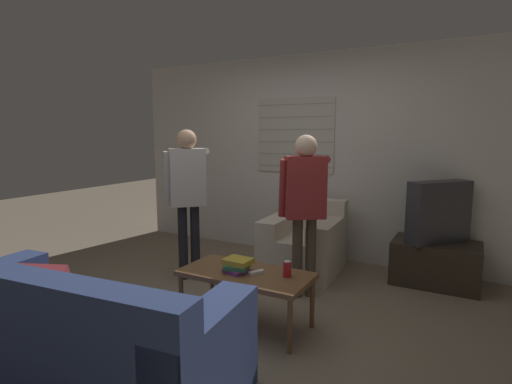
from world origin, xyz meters
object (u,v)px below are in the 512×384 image
object	(u,v)px
book_stack	(237,265)
coffee_table	(246,277)
soda_can	(287,269)
armchair_beige	(304,242)
person_left_standing	(188,186)
tv	(439,212)
couch_blue	(76,339)
person_right_standing	(305,197)
spare_remote	(257,272)

from	to	relation	value
book_stack	coffee_table	bearing A→B (deg)	26.06
book_stack	soda_can	size ratio (longest dim) A/B	1.75
armchair_beige	person_left_standing	size ratio (longest dim) A/B	0.58
book_stack	tv	bearing A→B (deg)	52.78
armchair_beige	book_stack	xyz separation A→B (m)	(0.03, -1.53, 0.19)
coffee_table	soda_can	world-z (taller)	soda_can
armchair_beige	coffee_table	size ratio (longest dim) A/B	0.88
couch_blue	person_right_standing	world-z (taller)	person_right_standing
tv	person_right_standing	xyz separation A→B (m)	(-1.10, -0.95, 0.21)
person_left_standing	soda_can	world-z (taller)	person_left_standing
coffee_table	person_right_standing	size ratio (longest dim) A/B	0.68
tv	soda_can	size ratio (longest dim) A/B	5.16
person_right_standing	spare_remote	size ratio (longest dim) A/B	11.71
couch_blue	person_right_standing	size ratio (longest dim) A/B	1.35
couch_blue	book_stack	size ratio (longest dim) A/B	9.52
tv	book_stack	bearing A→B (deg)	3.26
tv	spare_remote	size ratio (longest dim) A/B	4.88
spare_remote	book_stack	bearing A→B (deg)	-139.15
spare_remote	person_left_standing	bearing A→B (deg)	-179.76
tv	book_stack	distance (m)	2.24
couch_blue	book_stack	xyz separation A→B (m)	(0.45, 1.18, 0.20)
book_stack	armchair_beige	bearing A→B (deg)	91.05
person_right_standing	book_stack	bearing A→B (deg)	-142.09
coffee_table	tv	distance (m)	2.19
armchair_beige	spare_remote	world-z (taller)	armchair_beige
person_left_standing	spare_remote	distance (m)	1.46
armchair_beige	person_right_standing	xyz separation A→B (m)	(0.28, -0.71, 0.66)
tv	spare_remote	bearing A→B (deg)	6.16
book_stack	soda_can	xyz separation A→B (m)	(0.40, 0.09, 0.01)
armchair_beige	coffee_table	world-z (taller)	armchair_beige
person_right_standing	spare_remote	xyz separation A→B (m)	(-0.09, -0.79, -0.51)
coffee_table	soda_can	size ratio (longest dim) A/B	8.47
person_right_standing	book_stack	distance (m)	0.98
person_left_standing	spare_remote	world-z (taller)	person_left_standing
person_left_standing	soda_can	size ratio (longest dim) A/B	12.80
armchair_beige	soda_can	world-z (taller)	armchair_beige
soda_can	spare_remote	world-z (taller)	soda_can
soda_can	spare_remote	distance (m)	0.25
spare_remote	coffee_table	bearing A→B (deg)	-148.94
couch_blue	tv	distance (m)	3.48
person_right_standing	soda_can	bearing A→B (deg)	-113.55
book_stack	soda_can	world-z (taller)	soda_can
coffee_table	tv	xyz separation A→B (m)	(1.28, 1.74, 0.36)
person_left_standing	soda_can	distance (m)	1.63
coffee_table	person_right_standing	world-z (taller)	person_right_standing
armchair_beige	book_stack	distance (m)	1.54
armchair_beige	person_left_standing	world-z (taller)	person_left_standing
book_stack	spare_remote	xyz separation A→B (m)	(0.16, 0.03, -0.05)
couch_blue	person_left_standing	size ratio (longest dim) A/B	1.30
person_left_standing	person_right_standing	distance (m)	1.29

